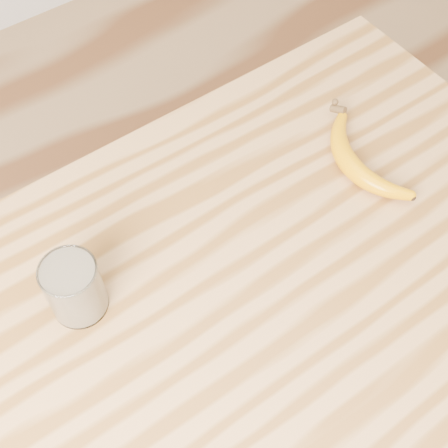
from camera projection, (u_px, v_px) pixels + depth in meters
room at (272, 78)px, 0.63m from camera, size 4.04×4.04×2.70m
table at (251, 320)px, 1.12m from camera, size 1.20×0.80×0.90m
smoothie_glass at (74, 288)px, 0.94m from camera, size 0.09×0.09×0.11m
banana at (350, 166)px, 1.12m from camera, size 0.15×0.33×0.04m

